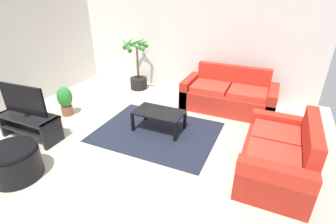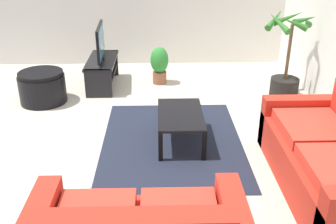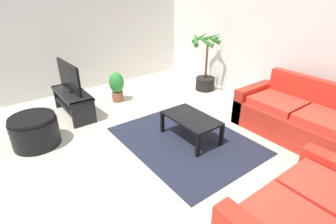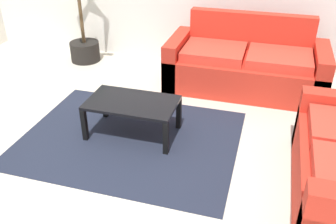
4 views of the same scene
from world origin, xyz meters
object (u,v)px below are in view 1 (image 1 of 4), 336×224
(couch_main, at_px, (228,96))
(tv_stand, at_px, (30,123))
(couch_loveseat, at_px, (278,156))
(tv, at_px, (23,100))
(potted_palm, at_px, (138,71))
(ottoman, at_px, (15,162))
(potted_plant_small, at_px, (65,100))
(coffee_table, at_px, (159,114))

(couch_main, distance_m, tv_stand, 3.96)
(couch_loveseat, distance_m, tv, 4.15)
(couch_loveseat, relative_size, tv, 1.70)
(couch_loveseat, xyz_separation_m, potted_palm, (-3.54, 2.12, 0.19))
(couch_loveseat, height_order, ottoman, couch_loveseat)
(couch_main, relative_size, potted_plant_small, 3.11)
(potted_plant_small, bearing_deg, ottoman, -66.74)
(tv_stand, relative_size, potted_palm, 0.83)
(couch_main, relative_size, coffee_table, 2.15)
(couch_main, xyz_separation_m, ottoman, (-2.29, -3.45, -0.06))
(potted_plant_small, bearing_deg, coffee_table, 6.64)
(couch_main, relative_size, tv, 2.13)
(ottoman, bearing_deg, coffee_table, 57.14)
(potted_palm, bearing_deg, ottoman, -87.73)
(potted_plant_small, bearing_deg, potted_palm, 72.45)
(tv, distance_m, ottoman, 1.18)
(tv, bearing_deg, ottoman, -50.85)
(ottoman, bearing_deg, potted_palm, 92.27)
(couch_main, xyz_separation_m, couch_loveseat, (1.10, -1.86, -0.00))
(tv_stand, bearing_deg, coffee_table, 31.20)
(couch_main, relative_size, ottoman, 2.85)
(couch_main, xyz_separation_m, coffee_table, (-0.99, -1.44, 0.03))
(couch_loveseat, relative_size, tv_stand, 1.43)
(coffee_table, bearing_deg, potted_plant_small, -173.36)
(potted_plant_small, bearing_deg, couch_main, 28.88)
(couch_main, height_order, couch_loveseat, same)
(potted_plant_small, height_order, ottoman, potted_plant_small)
(tv, bearing_deg, couch_main, 41.63)
(tv, height_order, potted_palm, potted_palm)
(tv_stand, bearing_deg, couch_loveseat, 10.70)
(tv_stand, height_order, potted_plant_small, potted_plant_small)
(tv, bearing_deg, couch_loveseat, 10.66)
(couch_loveseat, xyz_separation_m, tv, (-4.06, -0.76, 0.45))
(tv_stand, distance_m, potted_plant_small, 0.95)
(potted_palm, distance_m, ottoman, 3.71)
(tv_stand, height_order, coffee_table, tv_stand)
(tv_stand, distance_m, potted_palm, 2.94)
(couch_main, distance_m, tv, 3.98)
(couch_loveseat, height_order, coffee_table, couch_loveseat)
(couch_main, bearing_deg, potted_palm, 173.98)
(couch_loveseat, relative_size, potted_palm, 1.19)
(couch_loveseat, xyz_separation_m, ottoman, (-3.39, -1.58, -0.06))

